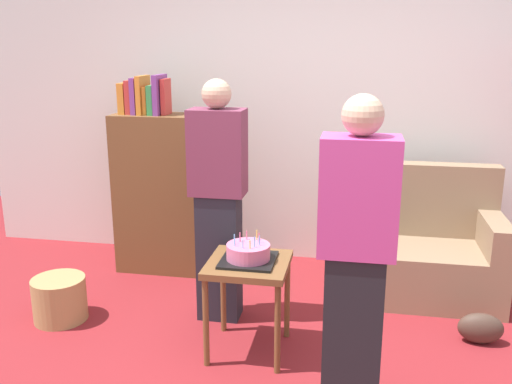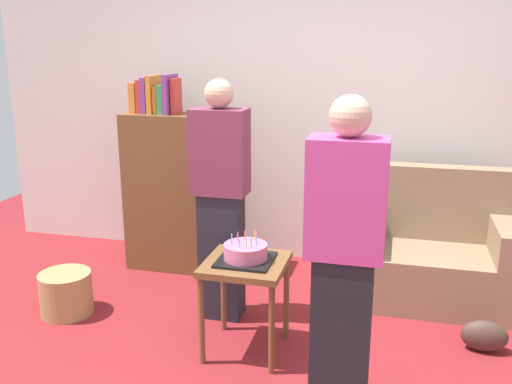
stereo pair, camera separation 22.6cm
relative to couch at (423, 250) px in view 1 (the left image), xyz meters
name	(u,v)px [view 1 (the left image)]	position (x,y,z in m)	size (l,w,h in m)	color
wall_back	(315,104)	(-0.89, 0.60, 1.01)	(6.00, 0.10, 2.70)	silver
couch	(423,250)	(0.00, 0.00, 0.00)	(1.10, 0.70, 0.96)	#8C7054
bookshelf	(165,189)	(-2.05, 0.10, 0.35)	(0.80, 0.36, 1.61)	brown
side_table	(248,275)	(-1.12, -1.07, 0.16)	(0.48, 0.48, 0.59)	brown
birthday_cake	(248,253)	(-1.12, -1.07, 0.30)	(0.32, 0.32, 0.17)	black
person_blowing_candles	(218,201)	(-1.41, -0.66, 0.49)	(0.36, 0.22, 1.63)	#23232D
person_holding_cake	(356,263)	(-0.50, -1.58, 0.49)	(0.36, 0.22, 1.63)	black
wicker_basket	(60,299)	(-2.48, -0.91, -0.19)	(0.36, 0.36, 0.30)	#A88451
handbag	(481,328)	(0.30, -0.71, -0.24)	(0.28, 0.14, 0.20)	#473328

